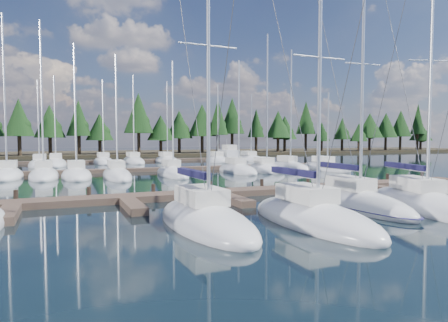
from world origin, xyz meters
name	(u,v)px	position (x,y,z in m)	size (l,w,h in m)	color
ground	(169,179)	(0.00, 30.00, 0.00)	(260.00, 260.00, 0.00)	black
far_shore	(103,154)	(0.00, 90.00, 0.30)	(220.00, 30.00, 0.60)	#31291B
main_dock	(220,194)	(0.00, 17.36, 0.20)	(44.00, 6.13, 0.90)	brown
back_docks	(133,165)	(0.00, 49.58, 0.20)	(50.00, 21.80, 0.40)	brown
front_sailboat_2	(205,221)	(-3.87, 9.55, 0.29)	(3.22, 8.73, 14.03)	silver
front_sailboat_3	(311,218)	(0.81, 8.29, 0.28)	(2.94, 8.95, 13.38)	silver
front_sailboat_4	(354,203)	(5.47, 10.86, 0.29)	(3.08, 9.47, 14.26)	silver
front_sailboat_5	(421,204)	(8.55, 9.14, 0.29)	(5.48, 10.27, 14.41)	silver
back_sailboat_rows	(138,166)	(-0.09, 45.13, 0.26)	(43.28, 33.94, 16.47)	silver
motor_yacht_right	(228,158)	(17.39, 56.22, 0.50)	(3.69, 9.33, 4.57)	silver
tree_line	(99,121)	(-1.56, 80.25, 7.54)	(183.53, 11.43, 14.43)	black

